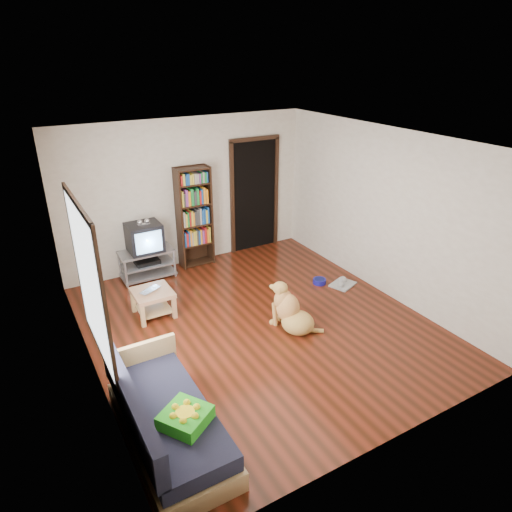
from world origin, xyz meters
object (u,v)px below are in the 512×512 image
bookshelf (194,212)px  sofa (164,421)px  grey_rag (343,284)px  green_cushion (185,417)px  laptop (153,291)px  dog_bowl (319,281)px  coffee_table (153,298)px  dog (291,312)px  crt_tv (144,237)px  tv_stand (147,263)px

bookshelf → sofa: 4.26m
grey_rag → sofa: size_ratio=0.22×
green_cushion → laptop: size_ratio=1.23×
bookshelf → grey_rag: bearing=-48.5°
green_cushion → laptop: bearing=45.1°
dog_bowl → grey_rag: (0.30, -0.25, -0.03)m
sofa → dog_bowl: bearing=30.0°
sofa → coffee_table: (0.67, 2.39, 0.02)m
sofa → dog: (2.23, 1.09, -0.01)m
crt_tv → bookshelf: size_ratio=0.32×
grey_rag → dog: 1.62m
dog_bowl → tv_stand: (-2.43, 1.67, 0.23)m
dog_bowl → bookshelf: bearing=130.1°
laptop → dog_bowl: laptop is taller
dog_bowl → dog: size_ratio=0.28×
dog → bookshelf: bearing=96.6°
crt_tv → sofa: bearing=-104.9°
dog_bowl → sofa: size_ratio=0.12×
dog_bowl → bookshelf: 2.49m
tv_stand → crt_tv: crt_tv is taller
grey_rag → dog_bowl: bearing=140.2°
green_cushion → crt_tv: bearing=44.6°
dog_bowl → dog: dog is taller
dog_bowl → crt_tv: crt_tv is taller
tv_stand → bookshelf: bookshelf is taller
bookshelf → dog: (0.31, -2.64, -0.75)m
grey_rag → coffee_table: bearing=167.5°
crt_tv → coffee_table: size_ratio=1.05×
bookshelf → tv_stand: bearing=-174.4°
green_cushion → laptop: 2.70m
grey_rag → dog: bearing=-157.0°
grey_rag → tv_stand: tv_stand is taller
dog_bowl → bookshelf: size_ratio=0.12×
tv_stand → sofa: size_ratio=0.50×
green_cushion → dog_bowl: green_cushion is taller
sofa → tv_stand: bearing=75.0°
laptop → tv_stand: bearing=48.2°
grey_rag → sofa: sofa is taller
laptop → crt_tv: size_ratio=0.57×
dog_bowl → crt_tv: size_ratio=0.38×
grey_rag → dog: dog is taller
sofa → laptop: bearing=74.2°
coffee_table → tv_stand: bearing=76.2°
bookshelf → sofa: (-1.92, -3.72, -0.74)m
laptop → crt_tv: bearing=48.4°
green_cushion → sofa: 0.38m
green_cushion → dog: bearing=-0.2°
green_cushion → grey_rag: (3.58, 2.00, -0.47)m
sofa → coffee_table: sofa is taller
laptop → bookshelf: 1.95m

